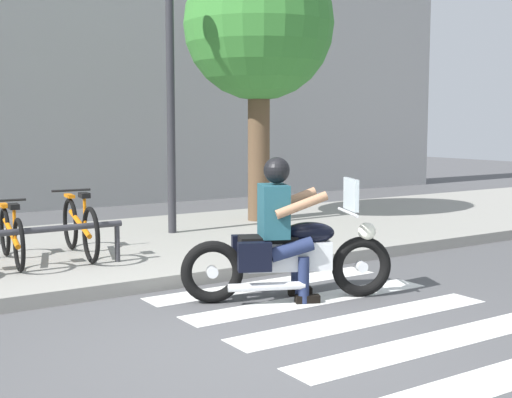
{
  "coord_description": "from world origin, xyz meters",
  "views": [
    {
      "loc": [
        -2.92,
        -4.57,
        1.77
      ],
      "look_at": [
        1.6,
        2.29,
        0.86
      ],
      "focal_mm": 48.92,
      "sensor_mm": 36.0,
      "label": 1
    }
  ],
  "objects_px": {
    "rider": "(282,219)",
    "bicycle_4": "(80,227)",
    "street_lamp": "(170,78)",
    "motorcycle": "(289,255)",
    "bicycle_3": "(11,235)",
    "tree_near_rack": "(259,27)"
  },
  "relations": [
    {
      "from": "motorcycle",
      "to": "bicycle_4",
      "type": "height_order",
      "value": "motorcycle"
    },
    {
      "from": "motorcycle",
      "to": "street_lamp",
      "type": "xyz_separation_m",
      "value": [
        0.52,
        3.63,
        1.94
      ]
    },
    {
      "from": "motorcycle",
      "to": "bicycle_3",
      "type": "xyz_separation_m",
      "value": [
        -2.04,
        2.61,
        0.03
      ]
    },
    {
      "from": "motorcycle",
      "to": "street_lamp",
      "type": "distance_m",
      "value": 4.14
    },
    {
      "from": "street_lamp",
      "to": "motorcycle",
      "type": "bearing_deg",
      "value": -98.1
    },
    {
      "from": "bicycle_4",
      "to": "street_lamp",
      "type": "relative_size",
      "value": 0.43
    },
    {
      "from": "motorcycle",
      "to": "rider",
      "type": "distance_m",
      "value": 0.37
    },
    {
      "from": "bicycle_4",
      "to": "tree_near_rack",
      "type": "xyz_separation_m",
      "value": [
        3.54,
        1.42,
        2.77
      ]
    },
    {
      "from": "bicycle_3",
      "to": "street_lamp",
      "type": "bearing_deg",
      "value": 21.79
    },
    {
      "from": "bicycle_4",
      "to": "street_lamp",
      "type": "bearing_deg",
      "value": 30.34
    },
    {
      "from": "rider",
      "to": "street_lamp",
      "type": "xyz_separation_m",
      "value": [
        0.59,
        3.59,
        1.57
      ]
    },
    {
      "from": "tree_near_rack",
      "to": "rider",
      "type": "bearing_deg",
      "value": -120.79
    },
    {
      "from": "rider",
      "to": "street_lamp",
      "type": "height_order",
      "value": "street_lamp"
    },
    {
      "from": "rider",
      "to": "bicycle_4",
      "type": "height_order",
      "value": "rider"
    },
    {
      "from": "bicycle_4",
      "to": "street_lamp",
      "type": "distance_m",
      "value": 2.76
    },
    {
      "from": "bicycle_3",
      "to": "tree_near_rack",
      "type": "bearing_deg",
      "value": 18.1
    },
    {
      "from": "tree_near_rack",
      "to": "bicycle_3",
      "type": "bearing_deg",
      "value": -161.9
    },
    {
      "from": "rider",
      "to": "tree_near_rack",
      "type": "height_order",
      "value": "tree_near_rack"
    },
    {
      "from": "motorcycle",
      "to": "street_lamp",
      "type": "height_order",
      "value": "street_lamp"
    },
    {
      "from": "bicycle_3",
      "to": "bicycle_4",
      "type": "bearing_deg",
      "value": -0.11
    },
    {
      "from": "bicycle_4",
      "to": "tree_near_rack",
      "type": "relative_size",
      "value": 0.37
    },
    {
      "from": "rider",
      "to": "bicycle_4",
      "type": "relative_size",
      "value": 0.86
    }
  ]
}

